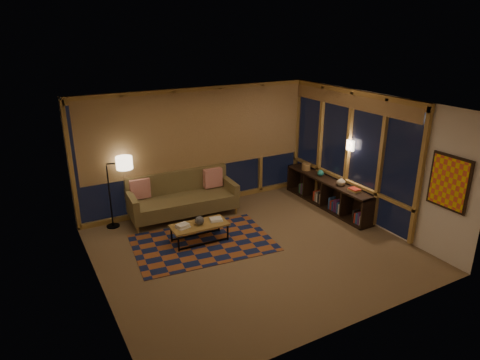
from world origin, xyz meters
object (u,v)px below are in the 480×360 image
sofa (183,196)px  floor_lamp (109,193)px  coffee_table (200,233)px  bookshelf (327,193)px

sofa → floor_lamp: (-1.47, 0.24, 0.28)m
coffee_table → floor_lamp: floor_lamp is taller
sofa → coffee_table: 1.27m
bookshelf → floor_lamp: bearing=163.8°
coffee_table → bookshelf: 3.24m
sofa → floor_lamp: floor_lamp is taller
sofa → bookshelf: sofa is taller
sofa → bookshelf: bearing=-16.1°
sofa → coffee_table: (-0.15, -1.22, -0.29)m
floor_lamp → bookshelf: floor_lamp is taller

